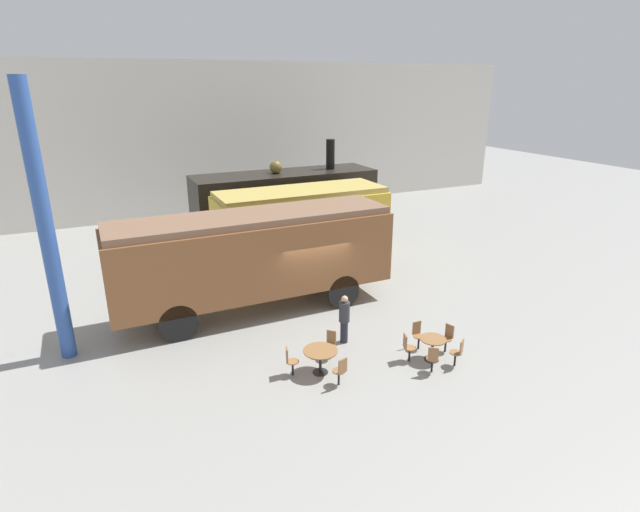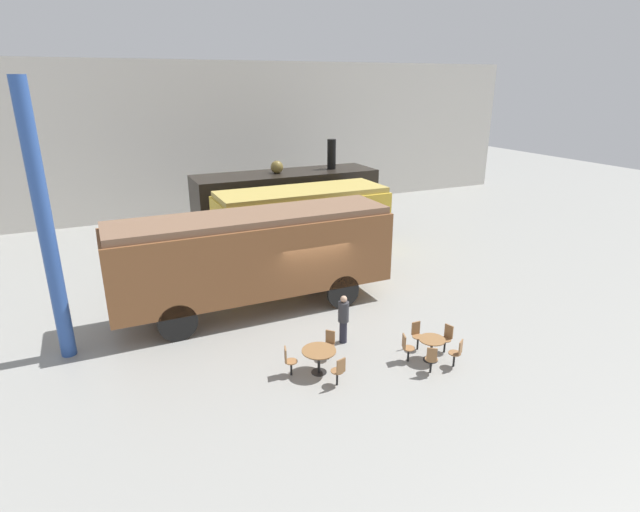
# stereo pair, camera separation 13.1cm
# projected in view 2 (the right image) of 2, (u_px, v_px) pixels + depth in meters

# --- Properties ---
(ground_plane) EXTENTS (80.00, 80.00, 0.00)m
(ground_plane) POSITION_uv_depth(u_px,v_px,m) (312.00, 309.00, 18.17)
(ground_plane) COLOR gray
(backdrop_wall) EXTENTS (44.00, 0.15, 9.00)m
(backdrop_wall) POSITION_uv_depth(u_px,v_px,m) (207.00, 140.00, 29.98)
(backdrop_wall) COLOR silver
(backdrop_wall) RESTS_ON ground_plane
(steam_locomotive) EXTENTS (9.34, 2.66, 5.01)m
(steam_locomotive) POSITION_uv_depth(u_px,v_px,m) (287.00, 198.00, 25.62)
(steam_locomotive) COLOR black
(steam_locomotive) RESTS_ON ground_plane
(passenger_coach_vintage) EXTENTS (7.56, 2.78, 3.37)m
(passenger_coach_vintage) POSITION_uv_depth(u_px,v_px,m) (302.00, 219.00, 22.20)
(passenger_coach_vintage) COLOR gold
(passenger_coach_vintage) RESTS_ON ground_plane
(passenger_coach_wooden) EXTENTS (9.78, 2.47, 3.58)m
(passenger_coach_wooden) POSITION_uv_depth(u_px,v_px,m) (254.00, 253.00, 17.38)
(passenger_coach_wooden) COLOR brown
(passenger_coach_wooden) RESTS_ON ground_plane
(cafe_table_near) EXTENTS (0.78, 0.78, 0.70)m
(cafe_table_near) POSITION_uv_depth(u_px,v_px,m) (432.00, 344.00, 14.65)
(cafe_table_near) COLOR black
(cafe_table_near) RESTS_ON ground_plane
(cafe_table_mid) EXTENTS (0.97, 0.97, 0.72)m
(cafe_table_mid) POSITION_uv_depth(u_px,v_px,m) (319.00, 354.00, 13.99)
(cafe_table_mid) COLOR black
(cafe_table_mid) RESTS_ON ground_plane
(cafe_chair_0) EXTENTS (0.40, 0.40, 0.87)m
(cafe_chair_0) POSITION_uv_depth(u_px,v_px,m) (457.00, 352.00, 14.29)
(cafe_chair_0) COLOR black
(cafe_chair_0) RESTS_ON ground_plane
(cafe_chair_1) EXTENTS (0.39, 0.37, 0.87)m
(cafe_chair_1) POSITION_uv_depth(u_px,v_px,m) (447.00, 337.00, 15.13)
(cafe_chair_1) COLOR black
(cafe_chair_1) RESTS_ON ground_plane
(cafe_chair_2) EXTENTS (0.36, 0.36, 0.87)m
(cafe_chair_2) POSITION_uv_depth(u_px,v_px,m) (417.00, 334.00, 15.31)
(cafe_chair_2) COLOR black
(cafe_chair_2) RESTS_ON ground_plane
(cafe_chair_3) EXTENTS (0.39, 0.37, 0.87)m
(cafe_chair_3) POSITION_uv_depth(u_px,v_px,m) (406.00, 346.00, 14.58)
(cafe_chair_3) COLOR black
(cafe_chair_3) RESTS_ON ground_plane
(cafe_chair_4) EXTENTS (0.40, 0.40, 0.87)m
(cafe_chair_4) POSITION_uv_depth(u_px,v_px,m) (431.00, 358.00, 13.95)
(cafe_chair_4) COLOR black
(cafe_chair_4) RESTS_ON ground_plane
(cafe_chair_5) EXTENTS (0.40, 0.40, 0.87)m
(cafe_chair_5) POSITION_uv_depth(u_px,v_px,m) (329.00, 343.00, 14.78)
(cafe_chair_5) COLOR black
(cafe_chair_5) RESTS_ON ground_plane
(cafe_chair_6) EXTENTS (0.39, 0.37, 0.87)m
(cafe_chair_6) POSITION_uv_depth(u_px,v_px,m) (288.00, 359.00, 13.89)
(cafe_chair_6) COLOR black
(cafe_chair_6) RESTS_ON ground_plane
(cafe_chair_7) EXTENTS (0.36, 0.38, 0.87)m
(cafe_chair_7) POSITION_uv_depth(u_px,v_px,m) (339.00, 370.00, 13.39)
(cafe_chair_7) COLOR black
(cafe_chair_7) RESTS_ON ground_plane
(visitor_person) EXTENTS (0.34, 0.34, 1.60)m
(visitor_person) POSITION_uv_depth(u_px,v_px,m) (343.00, 318.00, 15.56)
(visitor_person) COLOR #262633
(visitor_person) RESTS_ON ground_plane
(support_pillar) EXTENTS (0.44, 0.44, 8.00)m
(support_pillar) POSITION_uv_depth(u_px,v_px,m) (46.00, 227.00, 13.82)
(support_pillar) COLOR #2D519E
(support_pillar) RESTS_ON ground_plane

